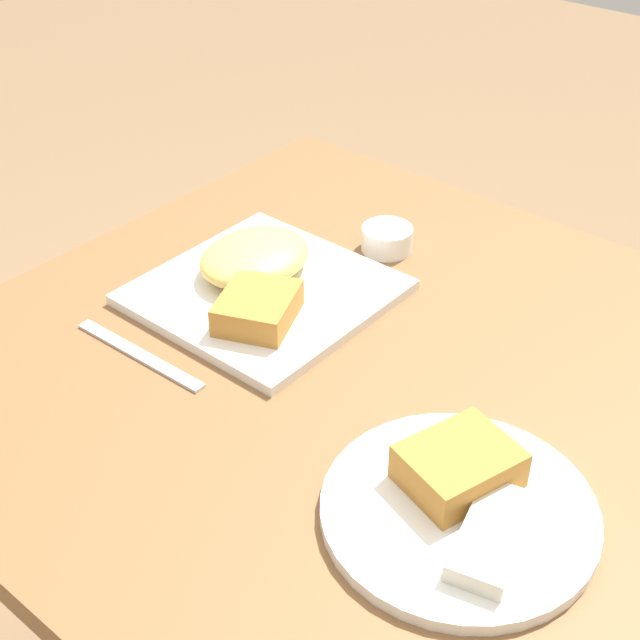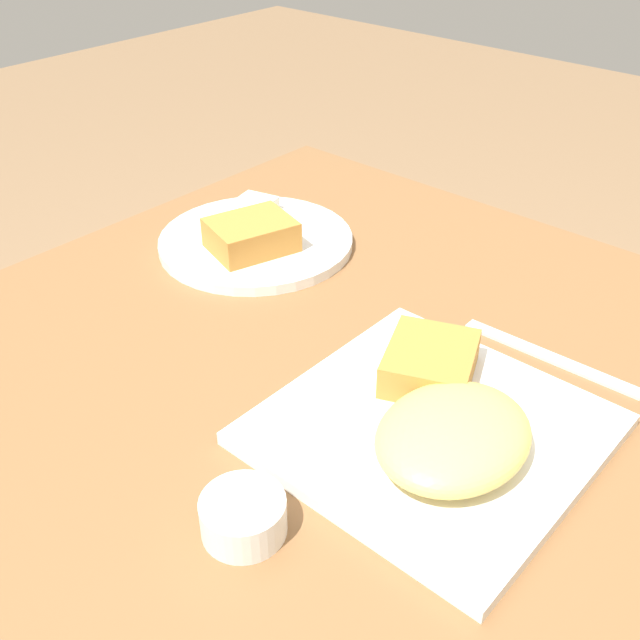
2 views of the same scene
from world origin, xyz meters
TOP-DOWN VIEW (x-y plane):
  - dining_table at (0.00, 0.00)m, footprint 0.90×0.88m
  - plate_square_near at (-0.03, -0.16)m, footprint 0.28×0.28m
  - plate_oval_far at (0.12, 0.24)m, footprint 0.26×0.26m
  - sauce_ramekin at (-0.23, -0.10)m, footprint 0.07×0.07m
  - butter_knife at (0.15, -0.18)m, footprint 0.02×0.20m

SIDE VIEW (x-z plane):
  - dining_table at x=0.00m, z-range 0.28..1.04m
  - butter_knife at x=0.15m, z-range 0.76..0.76m
  - plate_oval_far at x=0.12m, z-range 0.74..0.80m
  - sauce_ramekin at x=-0.23m, z-range 0.76..0.79m
  - plate_square_near at x=-0.03m, z-range 0.75..0.81m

